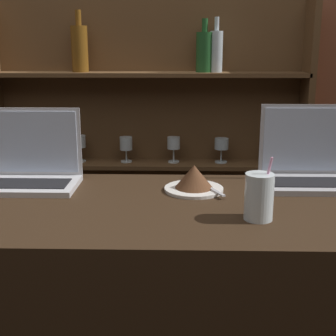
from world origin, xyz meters
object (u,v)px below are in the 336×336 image
(laptop_far, at_px, (309,166))
(cake_plate, at_px, (194,180))
(water_glass, at_px, (259,197))
(laptop_near, at_px, (28,167))

(laptop_far, height_order, cake_plate, laptop_far)
(laptop_far, relative_size, water_glass, 1.85)
(laptop_near, xyz_separation_m, water_glass, (0.71, -0.30, 0.00))
(laptop_near, relative_size, water_glass, 1.96)
(cake_plate, xyz_separation_m, water_glass, (0.16, -0.25, 0.03))
(cake_plate, bearing_deg, laptop_far, 13.12)
(laptop_near, distance_m, cake_plate, 0.55)
(laptop_far, bearing_deg, water_glass, -123.27)
(laptop_near, height_order, laptop_far, laptop_far)
(laptop_far, distance_m, cake_plate, 0.39)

